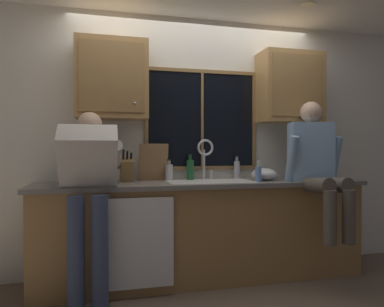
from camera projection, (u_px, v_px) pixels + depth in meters
back_wall at (194, 144)px, 3.69m from camera, size 5.42×0.12×2.55m
ceiling_downlight_right at (308, 5)px, 3.24m from camera, size 0.14×0.14×0.01m
window_glass at (202, 120)px, 3.63m from camera, size 1.10×0.02×0.95m
window_frame_top at (202, 71)px, 3.62m from camera, size 1.17×0.02×0.04m
window_frame_bottom at (202, 168)px, 3.63m from camera, size 1.17×0.02×0.04m
window_frame_left at (146, 119)px, 3.49m from camera, size 0.03×0.02×0.95m
window_frame_right at (254, 121)px, 3.76m from camera, size 0.03×0.02×0.95m
window_mullion_center at (202, 120)px, 3.62m from camera, size 0.02×0.02×0.95m
lower_cabinet_run at (203, 232)px, 3.36m from camera, size 3.02×0.58×0.88m
countertop at (204, 184)px, 3.33m from camera, size 3.08×0.62×0.04m
dishwasher_front at (137, 243)px, 2.89m from camera, size 0.60×0.02×0.74m
upper_cabinet_left at (112, 80)px, 3.26m from camera, size 0.64×0.36×0.72m
upper_cabinet_right at (290, 88)px, 3.68m from camera, size 0.64×0.36×0.72m
sink at (210, 192)px, 3.36m from camera, size 0.80×0.46×0.21m
faucet at (206, 154)px, 3.53m from camera, size 0.18×0.09×0.40m
person_standing at (89, 183)px, 2.80m from camera, size 0.53×0.70×1.54m
person_sitting_on_counter at (317, 162)px, 3.32m from camera, size 0.54×0.63×1.26m
knife_block at (127, 170)px, 3.28m from camera, size 0.12×0.18×0.32m
cutting_board at (154, 162)px, 3.44m from camera, size 0.28×0.09×0.36m
mixing_bowl at (264, 174)px, 3.48m from camera, size 0.25×0.25×0.12m
soap_dispenser at (258, 174)px, 3.32m from camera, size 0.06×0.07×0.20m
bottle_green_glass at (169, 172)px, 3.46m from camera, size 0.08×0.08×0.21m
bottle_tall_clear at (237, 169)px, 3.66m from camera, size 0.06×0.06×0.24m
bottle_amber_small at (190, 169)px, 3.52m from camera, size 0.07×0.07×0.25m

